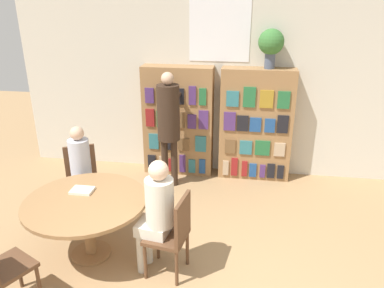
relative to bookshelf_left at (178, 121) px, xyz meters
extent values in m
cube|color=beige|center=(0.61, 0.19, 0.63)|extent=(6.40, 0.06, 3.00)
cube|color=white|center=(0.61, 0.16, 1.48)|extent=(0.90, 0.01, 1.10)
cube|color=olive|center=(0.00, 0.00, 0.00)|extent=(1.10, 0.32, 1.74)
cube|color=black|center=(-0.41, -0.17, -0.68)|extent=(0.13, 0.02, 0.26)
cube|color=tan|center=(-0.24, -0.17, -0.68)|extent=(0.10, 0.02, 0.25)
cube|color=maroon|center=(-0.08, -0.17, -0.70)|extent=(0.12, 0.02, 0.22)
cube|color=#4C2D6B|center=(0.09, -0.17, -0.66)|extent=(0.10, 0.02, 0.30)
cube|color=#2D707A|center=(0.25, -0.17, -0.69)|extent=(0.11, 0.02, 0.23)
cube|color=navy|center=(0.41, -0.17, -0.69)|extent=(0.10, 0.02, 0.24)
cube|color=#2D707A|center=(-0.37, -0.17, -0.30)|extent=(0.15, 0.02, 0.25)
cube|color=black|center=(-0.13, -0.17, -0.29)|extent=(0.15, 0.02, 0.29)
cube|color=brown|center=(0.12, -0.17, -0.32)|extent=(0.17, 0.02, 0.21)
cube|color=#2D707A|center=(0.38, -0.17, -0.30)|extent=(0.17, 0.02, 0.26)
cube|color=maroon|center=(-0.41, -0.17, 0.09)|extent=(0.14, 0.02, 0.28)
cube|color=#236638|center=(-0.26, -0.17, 0.08)|extent=(0.10, 0.02, 0.26)
cube|color=navy|center=(-0.08, -0.17, 0.08)|extent=(0.09, 0.02, 0.27)
cube|color=brown|center=(0.08, -0.17, 0.08)|extent=(0.10, 0.02, 0.25)
cube|color=#4C2D6B|center=(0.25, -0.17, 0.06)|extent=(0.13, 0.02, 0.23)
cube|color=#4C2D6B|center=(0.43, -0.17, 0.10)|extent=(0.15, 0.02, 0.29)
cube|color=#4C2D6B|center=(-0.41, -0.17, 0.45)|extent=(0.14, 0.02, 0.24)
cube|color=brown|center=(-0.25, -0.17, 0.45)|extent=(0.12, 0.02, 0.24)
cube|color=#4C2D6B|center=(-0.09, -0.17, 0.45)|extent=(0.10, 0.02, 0.24)
cube|color=black|center=(0.08, -0.17, 0.45)|extent=(0.10, 0.02, 0.24)
cube|color=#4C2D6B|center=(0.25, -0.17, 0.47)|extent=(0.11, 0.02, 0.29)
cube|color=#236638|center=(0.41, -0.17, 0.46)|extent=(0.10, 0.02, 0.26)
cube|color=olive|center=(1.22, 0.00, 0.00)|extent=(1.10, 0.32, 1.74)
cube|color=tan|center=(0.79, -0.17, -0.69)|extent=(0.09, 0.02, 0.24)
cube|color=maroon|center=(0.93, -0.17, -0.66)|extent=(0.10, 0.02, 0.30)
cube|color=maroon|center=(1.09, -0.17, -0.68)|extent=(0.09, 0.02, 0.26)
cube|color=navy|center=(1.22, -0.17, -0.70)|extent=(0.11, 0.02, 0.22)
cube|color=#4C2D6B|center=(1.37, -0.17, -0.70)|extent=(0.08, 0.02, 0.21)
cube|color=black|center=(1.49, -0.17, -0.69)|extent=(0.12, 0.02, 0.24)
cube|color=black|center=(1.64, -0.17, -0.70)|extent=(0.10, 0.02, 0.22)
cube|color=brown|center=(0.85, -0.17, -0.31)|extent=(0.16, 0.02, 0.23)
cube|color=#2D707A|center=(1.09, -0.17, -0.32)|extent=(0.19, 0.02, 0.22)
cube|color=#236638|center=(1.34, -0.17, -0.31)|extent=(0.22, 0.02, 0.24)
cube|color=tan|center=(1.60, -0.17, -0.32)|extent=(0.16, 0.02, 0.22)
cube|color=#4C2D6B|center=(0.82, -0.17, 0.09)|extent=(0.18, 0.02, 0.29)
cube|color=black|center=(1.02, -0.17, 0.07)|extent=(0.17, 0.02, 0.24)
cube|color=navy|center=(1.21, -0.17, 0.06)|extent=(0.17, 0.02, 0.22)
cube|color=navy|center=(1.42, -0.17, 0.06)|extent=(0.15, 0.02, 0.21)
cube|color=black|center=(1.61, -0.17, 0.09)|extent=(0.16, 0.02, 0.27)
cube|color=#2D707A|center=(0.85, -0.17, 0.44)|extent=(0.18, 0.02, 0.23)
cube|color=#236638|center=(1.10, -0.17, 0.48)|extent=(0.18, 0.02, 0.30)
cube|color=olive|center=(1.35, -0.17, 0.46)|extent=(0.19, 0.02, 0.26)
cube|color=#236638|center=(1.59, -0.17, 0.46)|extent=(0.18, 0.02, 0.26)
cylinder|color=#475166|center=(1.36, 0.00, 0.99)|extent=(0.15, 0.15, 0.23)
sphere|color=#387033|center=(1.36, 0.00, 1.25)|extent=(0.37, 0.37, 0.37)
cylinder|color=olive|center=(-0.58, -2.29, -0.85)|extent=(0.44, 0.44, 0.03)
cylinder|color=olive|center=(-0.58, -2.29, -0.52)|extent=(0.12, 0.12, 0.63)
cylinder|color=olive|center=(-0.58, -2.29, -0.19)|extent=(1.32, 1.32, 0.04)
cube|color=brown|center=(-0.99, -3.11, -0.43)|extent=(0.54, 0.54, 0.04)
cylinder|color=brown|center=(-1.07, -2.88, -0.66)|extent=(0.04, 0.04, 0.42)
cylinder|color=brown|center=(-0.76, -3.04, -0.66)|extent=(0.04, 0.04, 0.42)
cube|color=brown|center=(-1.00, -1.48, -0.43)|extent=(0.54, 0.54, 0.04)
cube|color=brown|center=(-1.08, -1.32, -0.19)|extent=(0.37, 0.21, 0.45)
cylinder|color=brown|center=(-0.77, -1.55, -0.66)|extent=(0.04, 0.04, 0.42)
cylinder|color=brown|center=(-1.07, -1.71, -0.66)|extent=(0.04, 0.04, 0.42)
cylinder|color=brown|center=(-0.92, -1.25, -0.66)|extent=(0.04, 0.04, 0.42)
cylinder|color=brown|center=(-1.23, -1.40, -0.66)|extent=(0.04, 0.04, 0.42)
cube|color=brown|center=(0.33, -2.43, -0.43)|extent=(0.46, 0.46, 0.04)
cube|color=brown|center=(0.51, -2.46, -0.19)|extent=(0.10, 0.40, 0.45)
cylinder|color=brown|center=(0.14, -2.58, -0.66)|extent=(0.04, 0.04, 0.42)
cylinder|color=brown|center=(0.19, -2.24, -0.66)|extent=(0.04, 0.04, 0.42)
cylinder|color=brown|center=(0.47, -2.63, -0.66)|extent=(0.04, 0.04, 0.42)
cylinder|color=brown|center=(0.52, -2.29, -0.66)|extent=(0.04, 0.04, 0.42)
cube|color=#B2B7C6|center=(-0.93, -1.60, -0.35)|extent=(0.38, 0.40, 0.12)
cylinder|color=#B2B7C6|center=(-0.97, -1.53, -0.04)|extent=(0.26, 0.26, 0.50)
sphere|color=tan|center=(-0.97, -1.53, 0.29)|extent=(0.17, 0.17, 0.17)
cylinder|color=#B2B7C6|center=(-0.82, -1.67, -0.64)|extent=(0.10, 0.10, 0.46)
cylinder|color=#B2B7C6|center=(-0.94, -1.73, -0.64)|extent=(0.10, 0.10, 0.46)
cube|color=beige|center=(0.19, -2.41, -0.35)|extent=(0.36, 0.33, 0.12)
cylinder|color=beige|center=(0.27, -2.43, -0.04)|extent=(0.29, 0.29, 0.50)
sphere|color=#DBB293|center=(0.27, -2.43, 0.31)|extent=(0.20, 0.20, 0.20)
cylinder|color=beige|center=(0.07, -2.47, -0.64)|extent=(0.10, 0.10, 0.46)
cylinder|color=beige|center=(0.09, -2.32, -0.64)|extent=(0.10, 0.10, 0.46)
cylinder|color=#332319|center=(-0.12, -0.51, -0.49)|extent=(0.10, 0.10, 0.75)
cylinder|color=#332319|center=(0.03, -0.51, -0.49)|extent=(0.10, 0.10, 0.75)
cylinder|color=#332319|center=(-0.05, -0.51, 0.29)|extent=(0.33, 0.33, 0.81)
sphere|color=tan|center=(-0.05, -0.51, 0.79)|extent=(0.18, 0.18, 0.18)
cylinder|color=#332319|center=(0.05, -0.22, 0.49)|extent=(0.07, 0.30, 0.07)
cube|color=silver|center=(-0.68, -2.13, -0.15)|extent=(0.24, 0.18, 0.03)
camera|label=1|loc=(1.08, -5.56, 1.86)|focal=35.00mm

